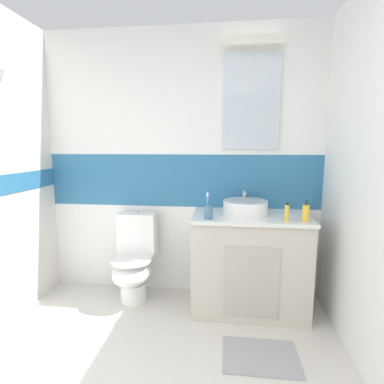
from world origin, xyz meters
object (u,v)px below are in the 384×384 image
(toilet, at_px, (134,261))
(toothbrush_cup, at_px, (208,212))
(toothpaste_tube_upright, at_px, (287,213))
(sink_basin, at_px, (245,207))
(soap_dispenser, at_px, (306,213))

(toilet, xyz_separation_m, toothbrush_cup, (0.70, -0.23, 0.53))
(toilet, distance_m, toothpaste_tube_upright, 1.44)
(toothpaste_tube_upright, bearing_deg, toilet, 169.57)
(sink_basin, height_order, toothpaste_tube_upright, sink_basin)
(toothpaste_tube_upright, bearing_deg, soap_dispenser, 4.68)
(sink_basin, bearing_deg, toothbrush_cup, -144.70)
(toothbrush_cup, bearing_deg, toilet, 162.02)
(soap_dispenser, bearing_deg, toothpaste_tube_upright, -175.32)
(sink_basin, distance_m, toilet, 1.14)
(toothbrush_cup, xyz_separation_m, soap_dispenser, (0.75, -0.00, 0.01))
(soap_dispenser, bearing_deg, toothbrush_cup, 179.90)
(soap_dispenser, bearing_deg, sink_basin, 154.24)
(toothbrush_cup, relative_size, soap_dispenser, 1.28)
(sink_basin, distance_m, soap_dispenser, 0.50)
(toilet, distance_m, soap_dispenser, 1.57)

